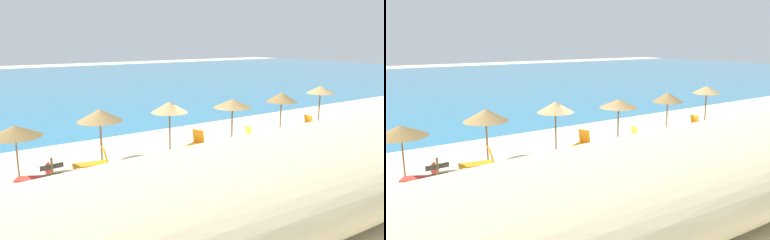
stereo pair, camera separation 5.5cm
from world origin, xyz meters
TOP-DOWN VIEW (x-y plane):
  - ground_plane at (0.00, 0.00)m, footprint 160.00×160.00m
  - sea_water at (0.00, 38.29)m, footprint 160.00×64.81m
  - dune_ridge at (1.42, -8.28)m, footprint 48.47×6.45m
  - beach_umbrella_0 at (-9.17, 0.96)m, footprint 2.22×2.22m
  - beach_umbrella_1 at (-5.35, 1.25)m, footprint 2.17×2.17m
  - beach_umbrella_2 at (-1.35, 1.46)m, footprint 2.01×2.01m
  - beach_umbrella_3 at (2.61, 0.89)m, footprint 2.25×2.25m
  - beach_umbrella_4 at (6.83, 0.96)m, footprint 1.99×1.99m
  - beach_umbrella_5 at (10.67, 0.90)m, footprint 1.94×1.94m
  - lounge_chair_0 at (-0.50, 0.38)m, footprint 1.74×1.28m
  - lounge_chair_1 at (2.23, -0.55)m, footprint 1.38×0.84m
  - lounge_chair_2 at (-8.62, 0.06)m, footprint 1.59×1.26m
  - lounge_chair_3 at (7.60, -0.36)m, footprint 1.62×0.72m
  - lounge_chair_4 at (-6.01, 0.46)m, footprint 1.70×1.01m
  - wooden_signpost at (-8.59, -2.47)m, footprint 0.84×0.11m

SIDE VIEW (x-z plane):
  - ground_plane at x=0.00m, z-range 0.00..0.00m
  - sea_water at x=0.00m, z-range 0.00..0.01m
  - lounge_chair_2 at x=-8.62m, z-range -0.08..0.81m
  - lounge_chair_4 at x=-6.01m, z-range -0.11..0.96m
  - lounge_chair_0 at x=-0.50m, z-range -0.11..1.00m
  - lounge_chair_1 at x=2.23m, z-range -0.13..1.05m
  - lounge_chair_3 at x=7.60m, z-range -0.10..1.07m
  - wooden_signpost at x=-8.59m, z-range 0.17..2.02m
  - dune_ridge at x=1.42m, z-range 0.00..3.11m
  - beach_umbrella_0 at x=-9.17m, z-range 0.98..3.42m
  - beach_umbrella_4 at x=6.83m, z-range 0.98..3.57m
  - beach_umbrella_3 at x=2.61m, z-range 1.01..3.55m
  - beach_umbrella_2 at x=-1.35m, z-range 1.03..3.71m
  - beach_umbrella_1 at x=-5.35m, z-range 1.05..3.76m
  - beach_umbrella_5 at x=10.67m, z-range 1.11..3.86m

